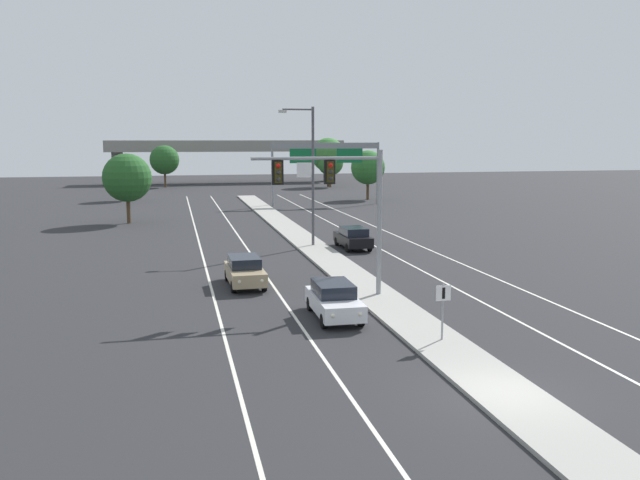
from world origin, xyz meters
name	(u,v)px	position (x,y,z in m)	size (l,w,h in m)	color
ground_plane	(505,396)	(0.00, 0.00, 0.00)	(260.00, 260.00, 0.00)	#28282B
median_island	(351,276)	(0.00, 18.00, 0.07)	(2.40, 110.00, 0.15)	#9E9B93
lane_stripe_oncoming_center	(255,259)	(-4.70, 25.00, 0.00)	(0.14, 100.00, 0.01)	silver
lane_stripe_receding_center	(390,254)	(4.70, 25.00, 0.00)	(0.14, 100.00, 0.01)	silver
edge_stripe_left	(204,261)	(-8.00, 25.00, 0.00)	(0.14, 100.00, 0.01)	silver
edge_stripe_right	(434,252)	(8.00, 25.00, 0.00)	(0.14, 100.00, 0.01)	silver
overhead_signal_mast	(340,192)	(-1.91, 13.21, 5.30)	(6.45, 0.44, 7.20)	gray
median_sign_post	(443,303)	(0.20, 5.38, 1.59)	(0.60, 0.10, 2.20)	gray
street_lamp_median	(310,168)	(-0.09, 29.05, 5.79)	(2.58, 0.28, 10.00)	#4C4C51
car_oncoming_white	(334,300)	(-3.02, 9.88, 0.82)	(1.87, 4.49, 1.58)	silver
car_oncoming_tan	(245,271)	(-6.18, 17.20, 0.82)	(1.91, 4.51, 1.58)	tan
car_receding_black	(353,237)	(2.80, 27.65, 0.82)	(1.87, 4.49, 1.58)	black
highway_sign_gantry	(326,154)	(8.20, 59.23, 6.16)	(13.28, 0.42, 7.50)	gray
overpass_bridge	(227,151)	(0.00, 103.38, 5.78)	(42.40, 6.40, 7.65)	gray
tree_far_left_c	(164,160)	(-11.02, 93.42, 4.51)	(4.78, 4.78, 6.91)	#4C3823
tree_far_right_b	(330,162)	(15.63, 87.88, 4.08)	(4.32, 4.32, 6.25)	#4C3823
tree_far_left_b	(128,173)	(-15.41, 70.35, 3.53)	(3.74, 3.74, 5.41)	#4C3823
tree_far_right_c	(368,168)	(15.15, 64.92, 4.20)	(4.45, 4.45, 6.43)	#4C3823
tree_far_left_a	(127,178)	(-13.97, 46.29, 4.28)	(4.54, 4.54, 6.56)	#4C3823
tree_far_right_a	(328,155)	(15.49, 88.83, 5.29)	(5.60, 5.60, 8.10)	#4C3823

